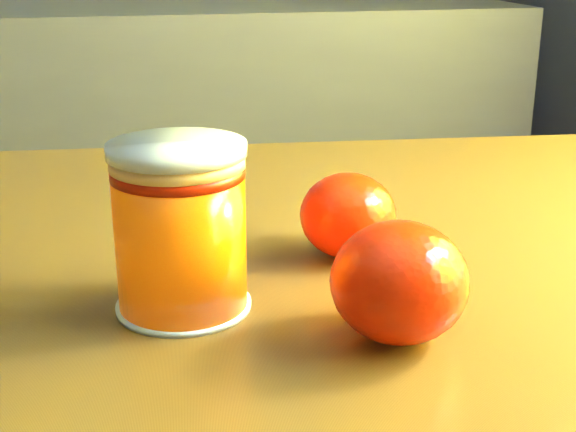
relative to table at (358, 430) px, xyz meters
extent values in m
cube|color=brown|center=(0.00, 0.00, 0.08)|extent=(1.16, 0.86, 0.04)
cylinder|color=#FD5D05|center=(-0.11, 0.00, 0.15)|extent=(0.08, 0.08, 0.09)
cylinder|color=#FFBD68|center=(-0.11, 0.00, 0.20)|extent=(0.08, 0.08, 0.01)
cylinder|color=silver|center=(-0.11, 0.00, 0.20)|extent=(0.08, 0.08, 0.01)
ellipsoid|color=#F72304|center=(0.00, -0.07, 0.14)|extent=(0.09, 0.09, 0.07)
ellipsoid|color=#F72304|center=(0.01, 0.06, 0.13)|extent=(0.07, 0.07, 0.06)
camera|label=1|loc=(-0.14, -0.45, 0.32)|focal=50.00mm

